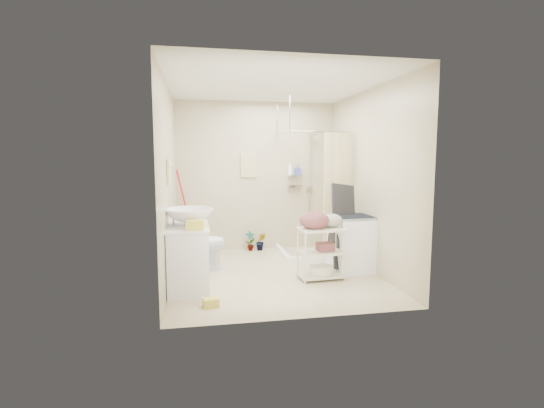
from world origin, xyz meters
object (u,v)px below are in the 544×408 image
Objects in this scene: vanity at (188,257)px; washing_machine at (352,243)px; toilet at (198,243)px; laundry_rack at (321,248)px.

washing_machine is (2.30, 0.40, -0.00)m from vanity.
laundry_rack reaches higher than toilet.
toilet is 2.23m from washing_machine.
laundry_rack is (-0.55, -0.31, 0.02)m from washing_machine.
laundry_rack is at bearing -154.79° from washing_machine.
vanity is 2.33m from washing_machine.
laundry_rack is (1.75, 0.09, 0.02)m from vanity.
toilet is at bearing 80.75° from vanity.
vanity is at bearing -173.96° from washing_machine.
vanity reaches higher than toilet.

